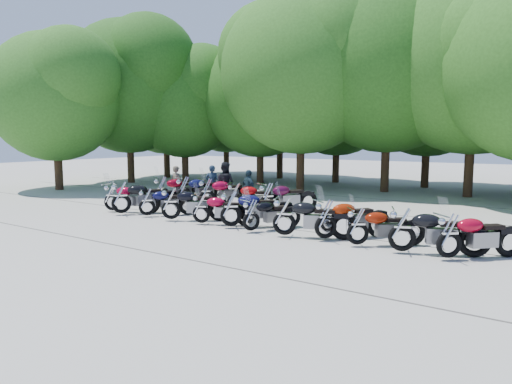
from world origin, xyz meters
The scene contains 34 objects.
ground centered at (0.00, 0.00, 0.00)m, with size 90.00×90.00×0.00m, color gray.
tree_0 centered at (-15.42, 12.98, 5.45)m, with size 7.50×7.50×9.21m.
tree_1 centered at (-12.04, 11.24, 5.06)m, with size 6.97×6.97×8.55m.
tree_2 centered at (-7.25, 12.84, 5.31)m, with size 7.31×7.31×8.97m.
tree_3 centered at (-3.57, 11.24, 6.32)m, with size 8.70×8.70×10.67m.
tree_4 centered at (0.54, 13.09, 6.64)m, with size 9.13×9.13×11.20m.
tree_5 centered at (4.61, 13.20, 6.57)m, with size 9.04×9.04×11.10m.
tree_9 centered at (-13.53, 17.59, 5.52)m, with size 7.59×7.59×9.32m.
tree_10 centered at (-8.29, 16.97, 5.66)m, with size 7.78×7.78×9.55m.
tree_11 centered at (-3.76, 16.43, 5.49)m, with size 7.56×7.56×9.28m.
tree_12 centered at (1.80, 16.47, 5.72)m, with size 7.88×7.88×9.67m.
tree_16 centered at (-14.83, 4.00, 5.06)m, with size 6.97×6.97×8.55m.
tree_17 centered at (-14.68, 9.00, 6.04)m, with size 8.31×8.31×10.20m.
motorcycle_0 centered at (-6.12, 0.58, 0.64)m, with size 0.68×2.25×1.27m, color maroon, non-canonical shape.
motorcycle_1 centered at (-5.28, 0.33, 0.71)m, with size 0.77×2.52×1.42m, color black, non-canonical shape.
motorcycle_2 centered at (-4.16, 0.58, 0.59)m, with size 0.63×2.08×1.18m, color #0C0D35, non-canonical shape.
motorcycle_3 centered at (-2.85, 0.46, 0.66)m, with size 0.71×2.33×1.32m, color black, non-canonical shape.
motorcycle_4 centered at (-1.54, 0.53, 0.59)m, with size 0.64×2.10×1.18m, color maroon, non-canonical shape.
motorcycle_5 centered at (-0.36, 0.60, 0.68)m, with size 0.73×2.41×1.36m, color #0E0E40, non-canonical shape.
motorcycle_6 centered at (0.56, 0.40, 0.58)m, with size 0.62×2.05×1.16m, color black, non-canonical shape.
motorcycle_7 centered at (1.73, 0.38, 0.67)m, with size 0.72×2.36×1.34m, color black, non-canonical shape.
motorcycle_8 centered at (2.92, 0.63, 0.66)m, with size 0.71×2.34×1.32m, color maroon, non-canonical shape.
motorcycle_9 centered at (3.93, 0.45, 0.59)m, with size 0.64×2.09×1.18m, color maroon, non-canonical shape.
motorcycle_10 centered at (5.12, 0.37, 0.66)m, with size 0.71×2.33×1.32m, color black, non-canonical shape.
motorcycle_11 centered at (6.22, 0.35, 0.63)m, with size 0.68×2.24×1.27m, color maroon, non-canonical shape.
motorcycle_12 centered at (-5.94, 3.07, 0.69)m, with size 0.74×2.44×1.38m, color maroon, non-canonical shape.
motorcycle_13 centered at (-4.85, 3.29, 0.71)m, with size 0.76×2.51×1.42m, color #0D103B, non-canonical shape.
motorcycle_14 centered at (-3.53, 3.22, 0.71)m, with size 0.76×2.50×1.41m, color #A00529, non-canonical shape.
motorcycle_15 centered at (-2.18, 3.31, 0.64)m, with size 0.69×2.27×1.28m, color #990508, non-canonical shape.
motorcycle_16 centered at (-0.70, 3.32, 0.69)m, with size 0.74×2.44×1.38m, color #3E0825, non-canonical shape.
rider_0 centered at (-5.92, 3.99, 0.82)m, with size 0.60×0.39×1.63m, color brown.
rider_1 centered at (-3.48, 4.33, 0.93)m, with size 0.90×0.70×1.86m, color black.
rider_2 centered at (-2.21, 4.28, 0.79)m, with size 0.93×0.39×1.59m, color #1F3640.
rider_3 centered at (-4.54, 4.79, 0.84)m, with size 0.61×0.40×1.68m, color #1E2D3F.
Camera 1 is at (8.27, -10.89, 2.88)m, focal length 32.00 mm.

